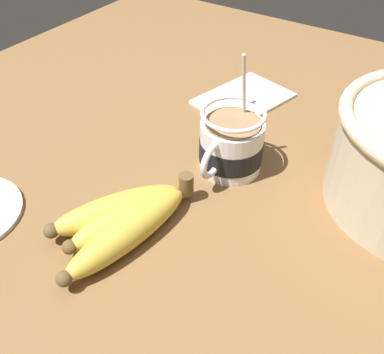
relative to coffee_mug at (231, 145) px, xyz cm
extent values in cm
cube|color=brown|center=(5.21, 1.66, -6.00)|extent=(129.49, 129.49, 3.73)
cylinder|color=silver|center=(-0.12, 0.00, -0.24)|extent=(9.24, 9.24, 7.79)
cylinder|color=black|center=(-0.12, 0.00, -0.81)|extent=(9.44, 9.44, 3.32)
torus|color=silver|center=(5.41, 0.00, 0.61)|extent=(5.46, 0.90, 5.46)
cylinder|color=#997551|center=(-0.12, 0.00, 3.76)|extent=(8.04, 8.04, 0.40)
torus|color=silver|center=(-0.12, 0.00, 5.36)|extent=(9.24, 9.24, 0.60)
cylinder|color=silver|center=(-3.16, 0.00, 5.38)|extent=(3.34, 0.50, 16.11)
ellipsoid|color=silver|center=(-1.74, 0.00, -2.63)|extent=(3.00, 2.00, 0.80)
cylinder|color=brown|center=(9.49, -1.44, -1.23)|extent=(2.00, 2.00, 3.00)
ellipsoid|color=gold|center=(17.71, -6.42, -1.97)|extent=(16.98, 12.63, 4.33)
sphere|color=brown|center=(25.08, -10.88, -1.97)|extent=(1.95, 1.95, 1.95)
ellipsoid|color=gold|center=(18.02, -4.51, -2.12)|extent=(16.54, 9.27, 4.03)
sphere|color=brown|center=(25.60, -7.25, -2.12)|extent=(1.81, 1.81, 1.81)
ellipsoid|color=gold|center=(19.82, -2.98, -2.03)|extent=(19.30, 6.95, 4.22)
sphere|color=brown|center=(29.16, -4.37, -2.03)|extent=(1.90, 1.90, 1.90)
cube|color=white|center=(-18.57, -7.59, -3.83)|extent=(19.28, 15.67, 0.60)
camera|label=1|loc=(44.87, 22.99, 37.34)|focal=40.00mm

